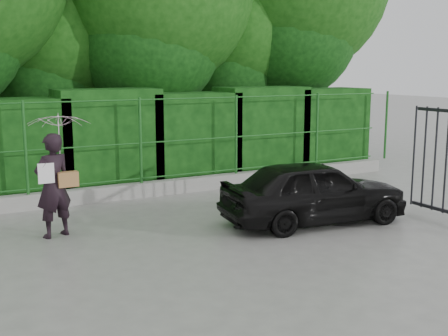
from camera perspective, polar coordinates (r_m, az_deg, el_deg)
name	(u,v)px	position (r m, az deg, el deg)	size (l,w,h in m)	color
ground	(227,264)	(7.94, 0.34, -9.70)	(80.00, 80.00, 0.00)	gray
kerb	(124,192)	(11.89, -10.17, -2.39)	(14.00, 0.25, 0.30)	#9E9E99
fence	(132,141)	(11.78, -9.30, 2.70)	(14.13, 0.06, 1.80)	#1C591D
hedge	(111,142)	(12.69, -11.44, 2.62)	(14.20, 1.20, 2.28)	black
woman	(58,156)	(9.33, -16.54, 1.21)	(1.00, 1.01, 1.99)	black
car	(314,191)	(9.97, 9.14, -2.34)	(1.33, 3.32, 1.13)	black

